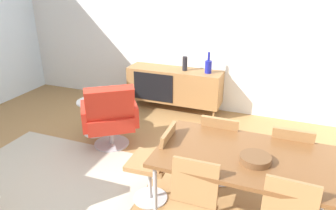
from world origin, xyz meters
TOP-DOWN VIEW (x-y plane):
  - ground_plane at (0.00, 0.00)m, footprint 8.32×8.32m
  - wall_back at (0.00, 2.60)m, footprint 6.80×0.12m
  - sideboard at (-0.11, 2.30)m, footprint 1.60×0.45m
  - vase_cobalt at (0.47, 2.30)m, footprint 0.11×0.11m
  - vase_sculptural_dark at (0.07, 2.30)m, footprint 0.08×0.08m
  - dining_table at (1.42, -0.02)m, footprint 1.60×0.90m
  - wooden_bowl_on_table at (1.49, -0.11)m, footprint 0.26×0.26m
  - dining_chair_near_window at (0.53, -0.02)m, footprint 0.44×0.42m
  - dining_chair_back_right at (1.77, 0.54)m, footprint 0.40×0.43m
  - dining_chair_back_left at (1.07, 0.54)m, footprint 0.40×0.42m
  - lounge_chair_red at (-0.46, 0.78)m, footprint 0.90×0.89m
  - side_table_round at (-0.89, 1.02)m, footprint 0.44×0.44m
  - fruit_bowl at (-0.89, 1.02)m, footprint 0.20×0.20m
  - area_rug at (-0.75, -0.14)m, footprint 2.20×1.70m

SIDE VIEW (x-z plane):
  - ground_plane at x=0.00m, z-range 0.00..0.00m
  - area_rug at x=-0.75m, z-range 0.00..0.01m
  - side_table_round at x=-0.89m, z-range 0.06..0.58m
  - sideboard at x=-0.11m, z-range 0.08..0.80m
  - lounge_chair_red at x=-0.46m, z-range -0.01..0.94m
  - dining_chair_near_window at x=0.53m, z-range 0.04..0.90m
  - dining_chair_back_right at x=1.77m, z-range 0.04..0.90m
  - dining_chair_back_left at x=1.07m, z-range 0.04..0.90m
  - fruit_bowl at x=-0.89m, z-range 0.51..0.61m
  - dining_table at x=1.42m, z-range 0.33..1.07m
  - wooden_bowl_on_table at x=1.49m, z-range 0.74..0.80m
  - vase_cobalt at x=0.47m, z-range 0.66..1.00m
  - vase_sculptural_dark at x=0.07m, z-range 0.72..0.95m
  - wall_back at x=0.00m, z-range 0.00..2.80m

